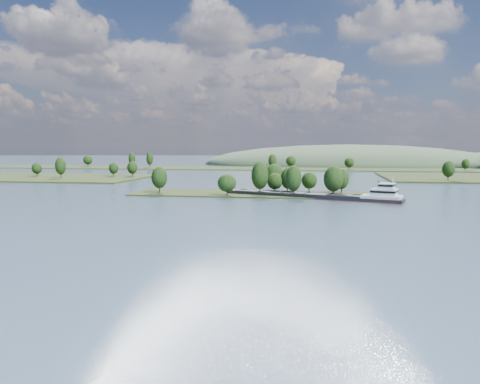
# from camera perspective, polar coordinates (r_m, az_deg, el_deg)

# --- Properties ---
(ground) EXTENTS (1800.00, 1800.00, 0.00)m
(ground) POSITION_cam_1_polar(r_m,az_deg,el_deg) (141.29, -2.46, -2.79)
(ground) COLOR #3B4D66
(ground) RESTS_ON ground
(tree_island) EXTENTS (100.00, 30.35, 14.91)m
(tree_island) POSITION_cam_1_polar(r_m,az_deg,el_deg) (198.17, 2.89, 0.81)
(tree_island) COLOR #212E14
(tree_island) RESTS_ON ground
(back_shoreline) EXTENTS (900.00, 60.00, 15.55)m
(back_shoreline) POSITION_cam_1_polar(r_m,az_deg,el_deg) (417.52, 6.72, 2.88)
(back_shoreline) COLOR #212E14
(back_shoreline) RESTS_ON ground
(hill_west) EXTENTS (320.00, 160.00, 44.00)m
(hill_west) POSITION_cam_1_polar(r_m,az_deg,el_deg) (517.91, 13.11, 3.23)
(hill_west) COLOR #364A33
(hill_west) RESTS_ON ground
(cargo_barge) EXTENTS (70.65, 30.43, 9.69)m
(cargo_barge) POSITION_cam_1_polar(r_m,az_deg,el_deg) (186.26, 10.03, -0.44)
(cargo_barge) COLOR black
(cargo_barge) RESTS_ON ground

